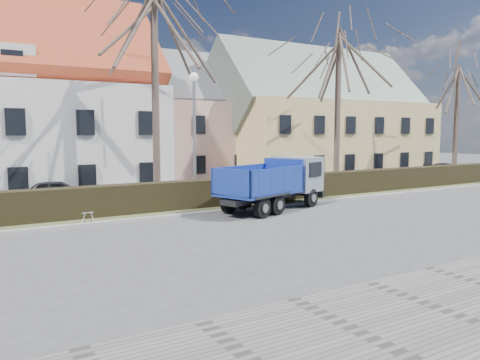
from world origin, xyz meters
TOP-DOWN VIEW (x-y plane):
  - ground at (0.00, 0.00)m, footprint 120.00×120.00m
  - curb_far at (0.00, 4.60)m, footprint 80.00×0.30m
  - grass_strip at (0.00, 6.20)m, footprint 80.00×3.00m
  - hedge at (0.00, 6.00)m, footprint 60.00×0.90m
  - building_pink at (4.00, 20.00)m, footprint 10.80×8.80m
  - building_yellow at (16.00, 17.00)m, footprint 18.80×10.80m
  - tree_1 at (-2.00, 8.50)m, footprint 9.20×9.20m
  - tree_2 at (10.00, 8.50)m, footprint 8.00×8.00m
  - tree_3 at (22.00, 8.50)m, footprint 7.60×7.60m
  - dump_truck at (1.75, 3.94)m, footprint 6.62×4.22m
  - streetlight at (-0.60, 7.00)m, footprint 0.51×0.51m
  - cart_frame at (-6.45, 4.79)m, footprint 0.63×0.37m
  - parked_car_a at (-6.34, 10.98)m, footprint 3.87×2.18m
  - parked_car_b at (22.62, 9.55)m, footprint 4.01×1.74m

SIDE VIEW (x-z plane):
  - ground at x=0.00m, z-range 0.00..0.00m
  - grass_strip at x=0.00m, z-range 0.00..0.10m
  - curb_far at x=0.00m, z-range 0.00..0.12m
  - cart_frame at x=-6.45m, z-range 0.00..0.56m
  - parked_car_b at x=22.62m, z-range 0.00..1.15m
  - parked_car_a at x=-6.34m, z-range 0.00..1.24m
  - hedge at x=0.00m, z-range 0.00..1.30m
  - dump_truck at x=1.75m, z-range 0.00..2.48m
  - streetlight at x=-0.60m, z-range 0.00..6.56m
  - building_pink at x=4.00m, z-range 0.00..8.00m
  - building_yellow at x=16.00m, z-range 0.00..8.50m
  - tree_3 at x=22.00m, z-range 0.00..10.45m
  - tree_2 at x=10.00m, z-range 0.00..11.00m
  - tree_1 at x=-2.00m, z-range 0.00..12.65m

